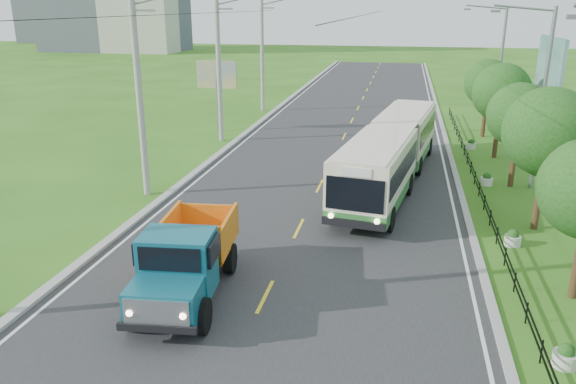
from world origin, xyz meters
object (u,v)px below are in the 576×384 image
(tree_fifth, at_px, (502,95))
(planter_mid, at_px, (487,180))
(pole_near, at_px, (140,92))
(dump_truck, at_px, (186,255))
(planter_far, at_px, (471,145))
(tree_third, at_px, (548,136))
(streetlight_mid, at_px, (540,93))
(planter_front, at_px, (565,357))
(planter_near, at_px, (513,238))
(pole_far, at_px, (263,53))
(billboard_right, at_px, (549,71))
(billboard_left, at_px, (217,79))
(bus, at_px, (392,149))
(tree_fourth, at_px, (520,118))
(streetlight_far, at_px, (498,65))
(pole_mid, at_px, (219,67))
(tree_back, at_px, (488,85))

(tree_fifth, bearing_deg, planter_mid, -101.56)
(pole_near, relative_size, dump_truck, 1.61)
(planter_far, bearing_deg, tree_third, -84.82)
(pole_near, relative_size, streetlight_mid, 1.10)
(dump_truck, bearing_deg, planter_front, -13.73)
(planter_front, distance_m, planter_near, 8.00)
(planter_mid, xyz_separation_m, planter_far, (0.00, 8.00, 0.00))
(pole_far, bearing_deg, billboard_right, -32.30)
(tree_fifth, distance_m, billboard_left, 19.74)
(tree_third, bearing_deg, dump_truck, -145.29)
(planter_mid, bearing_deg, billboard_right, 58.34)
(billboard_right, distance_m, bus, 11.58)
(planter_mid, relative_size, billboard_right, 0.09)
(tree_fourth, xyz_separation_m, bus, (-6.27, -0.94, -1.70))
(tree_fifth, height_order, streetlight_mid, streetlight_mid)
(streetlight_mid, distance_m, planter_front, 16.78)
(planter_front, height_order, planter_mid, same)
(tree_third, xyz_separation_m, planter_far, (-1.26, 13.86, -3.70))
(streetlight_far, distance_m, planter_near, 22.57)
(tree_fourth, bearing_deg, pole_far, 133.85)
(pole_near, height_order, streetlight_mid, pole_near)
(planter_front, xyz_separation_m, planter_far, (0.00, 24.00, 0.00))
(pole_far, bearing_deg, planter_mid, -48.41)
(planter_front, height_order, dump_truck, dump_truck)
(pole_mid, distance_m, dump_truck, 22.47)
(tree_fifth, relative_size, billboard_right, 0.79)
(streetlight_mid, distance_m, streetlight_far, 14.00)
(streetlight_mid, distance_m, planter_far, 9.46)
(pole_mid, xyz_separation_m, planter_front, (16.86, -23.00, -4.81))
(tree_back, relative_size, streetlight_mid, 0.61)
(pole_near, xyz_separation_m, tree_fifth, (18.12, 11.14, -1.24))
(tree_fourth, height_order, tree_fifth, tree_fifth)
(pole_near, xyz_separation_m, streetlight_mid, (18.90, 5.00, -0.19))
(pole_mid, distance_m, planter_front, 28.92)
(tree_fifth, distance_m, streetlight_far, 7.97)
(planter_far, distance_m, bus, 10.25)
(tree_third, relative_size, planter_near, 8.96)
(planter_front, bearing_deg, tree_fifth, 86.75)
(tree_fourth, height_order, streetlight_mid, streetlight_mid)
(planter_front, bearing_deg, billboard_right, 80.45)
(streetlight_far, relative_size, bus, 0.55)
(tree_third, relative_size, tree_back, 1.09)
(tree_fourth, bearing_deg, billboard_left, 153.01)
(pole_near, bearing_deg, tree_third, -2.71)
(billboard_left, bearing_deg, pole_near, -85.28)
(pole_mid, distance_m, planter_near, 23.08)
(planter_front, xyz_separation_m, billboard_left, (-18.10, 26.00, 3.58))
(pole_far, xyz_separation_m, billboard_left, (-1.24, -9.00, -1.23))
(planter_mid, height_order, billboard_left, billboard_left)
(tree_fourth, relative_size, planter_front, 8.06)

